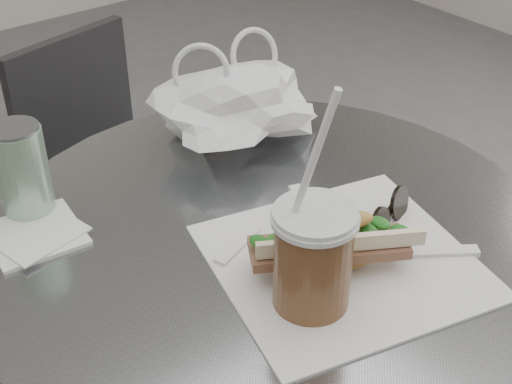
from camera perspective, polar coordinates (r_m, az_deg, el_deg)
cafe_table at (r=1.12m, az=1.10°, el=-14.31°), size 0.76×0.76×0.74m
chair_far at (r=1.67m, az=-10.11°, el=-2.14°), size 0.39×0.42×0.74m
sandwich_paper at (r=0.89m, az=6.95°, el=-5.52°), size 0.37×0.36×0.00m
banh_mi at (r=0.86m, az=5.69°, el=-4.04°), size 0.25×0.20×0.08m
iced_coffee at (r=0.79m, az=4.55°, el=-5.22°), size 0.10×0.10×0.28m
sunglasses at (r=0.95m, az=10.51°, el=-1.87°), size 0.10×0.05×0.05m
plastic_bag at (r=1.10m, az=-1.47°, el=6.79°), size 0.30×0.27×0.12m
napkin_stack at (r=0.97m, az=-17.25°, el=-3.19°), size 0.13×0.13×0.01m
drink_can at (r=0.98m, az=-18.19°, el=1.58°), size 0.07×0.07×0.13m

